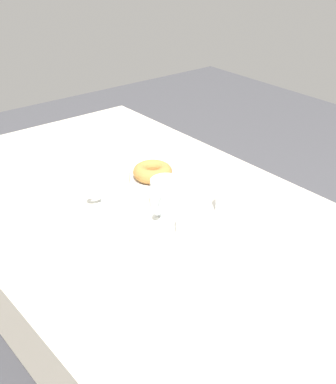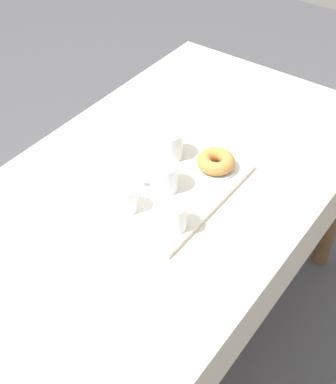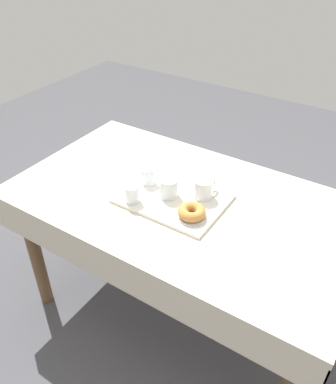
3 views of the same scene
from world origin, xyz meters
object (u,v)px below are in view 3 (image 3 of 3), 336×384
serving_tray (173,198)px  water_glass_far (132,194)px  donut_plate_left (192,216)px  sugar_donut_left (192,212)px  tea_mug_left (169,188)px  tea_mug_right (204,189)px  dining_table (182,217)px  water_glass_near (148,176)px

serving_tray → water_glass_far: size_ratio=5.75×
donut_plate_left → sugar_donut_left: 0.02m
serving_tray → sugar_donut_left: 0.16m
serving_tray → water_glass_far: water_glass_far is taller
tea_mug_left → tea_mug_right: bearing=-149.9°
dining_table → water_glass_near: 0.23m
water_glass_near → dining_table: bearing=179.7°
serving_tray → donut_plate_left: bearing=150.4°
water_glass_far → donut_plate_left: water_glass_far is taller
donut_plate_left → sugar_donut_left: size_ratio=1.07×
tea_mug_right → sugar_donut_left: tea_mug_right is taller
tea_mug_right → water_glass_far: bearing=39.0°
serving_tray → tea_mug_left: (0.02, 0.00, 0.05)m
dining_table → sugar_donut_left: 0.21m
tea_mug_left → sugar_donut_left: 0.17m
serving_tray → donut_plate_left: size_ratio=3.67×
donut_plate_left → water_glass_near: bearing=-20.3°
sugar_donut_left → tea_mug_left: bearing=-25.4°
water_glass_near → water_glass_far: 0.15m
donut_plate_left → tea_mug_left: bearing=-25.4°
water_glass_near → water_glass_far: bearing=98.6°
tea_mug_right → sugar_donut_left: bearing=100.8°
dining_table → tea_mug_right: size_ratio=12.00×
tea_mug_left → sugar_donut_left: bearing=154.6°
water_glass_near → sugar_donut_left: water_glass_near is taller
donut_plate_left → sugar_donut_left: (0.00, 0.00, 0.02)m
tea_mug_right → water_glass_near: (0.25, 0.04, -0.01)m
serving_tray → water_glass_far: bearing=42.8°
donut_plate_left → sugar_donut_left: bearing=0.0°
dining_table → sugar_donut_left: sugar_donut_left is taller
water_glass_far → serving_tray: bearing=-137.2°
dining_table → water_glass_near: (0.18, -0.00, 0.15)m
sugar_donut_left → water_glass_far: bearing=9.0°
tea_mug_left → water_glass_near: (0.13, -0.03, -0.01)m
serving_tray → tea_mug_left: size_ratio=3.80×
serving_tray → tea_mug_left: tea_mug_left is taller
serving_tray → water_glass_far: (0.13, 0.12, 0.04)m
tea_mug_left → water_glass_far: (0.11, 0.11, -0.01)m
water_glass_near → water_glass_far: size_ratio=1.00×
tea_mug_left → donut_plate_left: size_ratio=0.97×
water_glass_near → sugar_donut_left: size_ratio=0.68×
water_glass_near → serving_tray: bearing=169.1°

